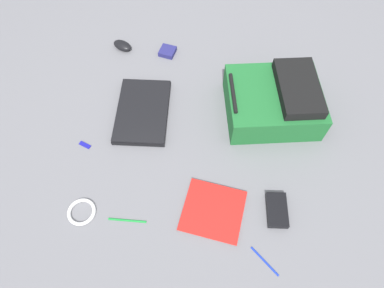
{
  "coord_description": "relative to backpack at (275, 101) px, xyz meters",
  "views": [
    {
      "loc": [
        -0.74,
        -0.15,
        1.25
      ],
      "look_at": [
        -0.05,
        0.01,
        0.02
      ],
      "focal_mm": 31.45,
      "sensor_mm": 36.0,
      "label": 1
    }
  ],
  "objects": [
    {
      "name": "pen_blue",
      "position": [
        -0.63,
        0.48,
        -0.07
      ],
      "size": [
        0.03,
        0.15,
        0.01
      ],
      "primitive_type": "cylinder",
      "rotation": [
        1.57,
        0.0,
        0.14
      ],
      "color": "#198C33",
      "rests_on": "ground_plane"
    },
    {
      "name": "laptop",
      "position": [
        -0.14,
        0.57,
        -0.06
      ],
      "size": [
        0.38,
        0.29,
        0.03
      ],
      "color": "black",
      "rests_on": "ground_plane"
    },
    {
      "name": "power_brick",
      "position": [
        -0.47,
        -0.07,
        -0.07
      ],
      "size": [
        0.15,
        0.1,
        0.03
      ],
      "primitive_type": "cube",
      "rotation": [
        0.0,
        0.0,
        1.76
      ],
      "color": "black",
      "rests_on": "ground_plane"
    },
    {
      "name": "usb_stick",
      "position": [
        -0.36,
        0.76,
        -0.08
      ],
      "size": [
        0.03,
        0.06,
        0.01
      ],
      "primitive_type": "cube",
      "rotation": [
        0.0,
        0.0,
        -0.26
      ],
      "color": "#191999",
      "rests_on": "ground_plane"
    },
    {
      "name": "earbud_pouch",
      "position": [
        0.24,
        0.56,
        -0.07
      ],
      "size": [
        0.08,
        0.08,
        0.02
      ],
      "primitive_type": "cube",
      "rotation": [
        0.0,
        0.0,
        -0.1
      ],
      "color": "navy",
      "rests_on": "ground_plane"
    },
    {
      "name": "book_blue",
      "position": [
        -0.53,
        0.17,
        -0.07
      ],
      "size": [
        0.23,
        0.23,
        0.01
      ],
      "color": "silver",
      "rests_on": "ground_plane"
    },
    {
      "name": "computer_mouse",
      "position": [
        0.23,
        0.79,
        -0.06
      ],
      "size": [
        0.09,
        0.12,
        0.04
      ],
      "primitive_type": "ellipsoid",
      "rotation": [
        0.0,
        0.0,
        5.96
      ],
      "color": "black",
      "rests_on": "ground_plane"
    },
    {
      "name": "pen_black",
      "position": [
        -0.67,
        -0.05,
        -0.08
      ],
      "size": [
        0.08,
        0.11,
        0.01
      ],
      "primitive_type": "cylinder",
      "rotation": [
        1.57,
        0.0,
        2.52
      ],
      "color": "#1933B2",
      "rests_on": "ground_plane"
    },
    {
      "name": "backpack",
      "position": [
        0.0,
        0.0,
        0.0
      ],
      "size": [
        0.43,
        0.47,
        0.18
      ],
      "color": "#1E662D",
      "rests_on": "ground_plane"
    },
    {
      "name": "ground_plane",
      "position": [
        -0.21,
        0.31,
        -0.08
      ],
      "size": [
        3.42,
        3.42,
        0.0
      ],
      "primitive_type": "plane",
      "color": "slate"
    },
    {
      "name": "cable_coil",
      "position": [
        -0.64,
        0.66,
        -0.07
      ],
      "size": [
        0.11,
        0.11,
        0.01
      ],
      "primitive_type": "torus",
      "color": "silver",
      "rests_on": "ground_plane"
    }
  ]
}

